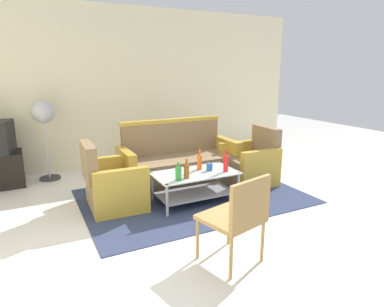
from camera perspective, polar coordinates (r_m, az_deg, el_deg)
name	(u,v)px	position (r m, az deg, el deg)	size (l,w,h in m)	color
ground_plane	(230,220)	(4.01, 6.51, -11.31)	(14.00, 14.00, 0.00)	silver
wall_back	(141,87)	(6.40, -8.63, 11.21)	(6.52, 0.12, 2.80)	beige
rug	(193,196)	(4.68, 0.19, -7.31)	(2.96, 2.02, 0.01)	#2D3856
couch	(179,163)	(5.13, -2.27, -1.71)	(1.80, 0.75, 0.96)	#7F6647
armchair_left	(113,186)	(4.35, -13.34, -5.42)	(0.72, 0.78, 0.85)	#7F6647
armchair_right	(250,165)	(5.24, 9.93, -1.87)	(0.73, 0.79, 0.85)	#7F6647
coffee_table	(195,183)	(4.41, 0.54, -5.00)	(1.10, 0.60, 0.40)	silver
bottle_orange	(200,162)	(4.47, 1.30, -1.41)	(0.07, 0.07, 0.28)	#D85919
bottle_green	(178,173)	(4.05, -2.35, -3.40)	(0.07, 0.07, 0.23)	#2D8C38
bottle_brown	(187,171)	(4.12, -0.93, -2.98)	(0.07, 0.07, 0.25)	brown
bottle_red	(226,163)	(4.40, 5.81, -1.63)	(0.07, 0.07, 0.30)	red
cup	(209,167)	(4.44, 3.01, -2.30)	(0.08, 0.08, 0.10)	#2659A5
pedestal_fan	(43,116)	(5.65, -24.06, 5.80)	(0.36, 0.36, 1.27)	#2D2D33
wicker_chair	(238,214)	(3.00, 7.93, -10.16)	(0.58, 0.58, 0.84)	#AD844C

